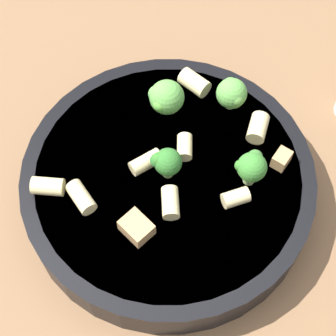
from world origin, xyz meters
name	(u,v)px	position (x,y,z in m)	size (l,w,h in m)	color
ground_plane	(168,195)	(0.00, 0.00, 0.00)	(2.00, 2.00, 0.00)	brown
pasta_bowl	(168,183)	(0.00, 0.00, 0.02)	(0.26, 0.26, 0.04)	black
broccoli_floret_0	(252,167)	(-0.07, 0.00, 0.06)	(0.03, 0.03, 0.04)	#9EC175
broccoli_floret_1	(165,98)	(0.01, -0.07, 0.06)	(0.03, 0.03, 0.04)	#84AD60
broccoli_floret_2	(232,93)	(-0.05, -0.08, 0.06)	(0.03, 0.03, 0.03)	#93B766
broccoli_floret_3	(166,163)	(0.00, 0.00, 0.06)	(0.03, 0.02, 0.03)	#84AD60
rigatoni_0	(81,197)	(0.07, 0.03, 0.05)	(0.01, 0.01, 0.03)	beige
rigatoni_1	(48,186)	(0.10, 0.03, 0.05)	(0.02, 0.02, 0.03)	beige
rigatoni_2	(146,162)	(0.02, -0.01, 0.05)	(0.01, 0.01, 0.03)	beige
rigatoni_3	(194,83)	(-0.02, -0.10, 0.05)	(0.02, 0.02, 0.03)	beige
rigatoni_4	(236,198)	(-0.06, 0.02, 0.05)	(0.01, 0.01, 0.02)	beige
rigatoni_5	(185,147)	(-0.01, -0.03, 0.05)	(0.01, 0.01, 0.02)	beige
rigatoni_6	(170,203)	(-0.01, 0.03, 0.05)	(0.01, 0.01, 0.03)	beige
rigatoni_7	(258,128)	(-0.08, -0.05, 0.05)	(0.02, 0.02, 0.03)	beige
chicken_chunk_0	(137,228)	(0.02, 0.06, 0.05)	(0.03, 0.02, 0.01)	tan
chicken_chunk_1	(281,159)	(-0.10, -0.02, 0.05)	(0.02, 0.01, 0.01)	tan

